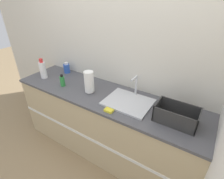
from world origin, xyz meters
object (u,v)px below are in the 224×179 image
Objects in this scene: dish_rack at (176,116)px; bottle_green at (62,81)px; sink at (128,101)px; bottle_white_spray at (43,70)px; bottle_blue at (67,68)px; paper_towel_roll at (89,82)px.

bottle_green is at bearing -177.01° from dish_rack.
sink is 1.28m from bottle_white_spray.
bottle_green is (0.39, -0.02, -0.05)m from bottle_white_spray.
dish_rack is at bearing -4.42° from sink.
bottle_green and bottle_blue have the same top height.
paper_towel_roll reaches higher than dish_rack.
paper_towel_roll is 0.96× the size of bottle_white_spray.
dish_rack is 1.79m from bottle_white_spray.
paper_towel_roll is 0.70× the size of dish_rack.
dish_rack is 2.46× the size of bottle_blue.
bottle_white_spray reaches higher than bottle_green.
bottle_white_spray is (-1.79, -0.05, 0.06)m from dish_rack.
sink reaches higher than bottle_green.
sink reaches higher than dish_rack.
paper_towel_roll is 0.70m from bottle_blue.
bottle_blue is (-0.64, 0.26, -0.07)m from paper_towel_roll.
paper_towel_roll is 1.72× the size of bottle_blue.
bottle_blue is at bearing 64.96° from bottle_white_spray.
bottle_white_spray reaches higher than dish_rack.
sink is 1.79× the size of bottle_white_spray.
bottle_blue is (-1.14, 0.21, 0.05)m from sink.
dish_rack is at bearing 1.56° from bottle_white_spray.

